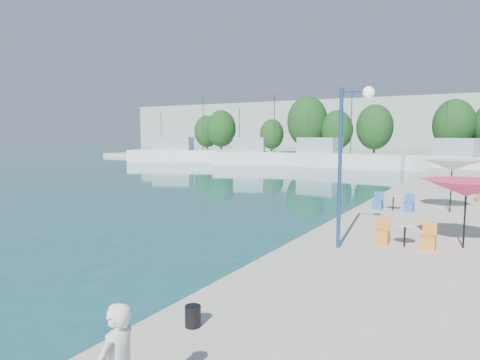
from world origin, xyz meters
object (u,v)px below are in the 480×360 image
Objects in this scene: trawler_01 at (188,155)px; umbrella_pink at (466,188)px; trawler_03 at (334,159)px; street_lamp at (351,137)px; umbrella_white at (452,165)px; bollard at (193,316)px; trawler_04 at (475,164)px; trawler_02 at (262,157)px.

umbrella_pink is (40.40, -38.73, 1.43)m from trawler_01.
trawler_03 is 43.40m from street_lamp.
trawler_01 reaches higher than umbrella_white.
street_lamp is at bearing -104.64° from umbrella_white.
bollard is at bearing -76.65° from trawler_01.
street_lamp is (13.82, -41.03, 3.02)m from trawler_03.
umbrella_white reaches higher than bollard.
trawler_04 is (16.13, -2.12, 0.00)m from trawler_03.
trawler_04 is 5.92× the size of umbrella_white.
trawler_02 is 0.82× the size of trawler_03.
trawler_02 is (13.36, -0.74, 0.00)m from trawler_01.
bollard is (-0.88, -7.00, -3.29)m from street_lamp.
trawler_01 is 55.17m from street_lamp.
bollard is at bearing -120.69° from street_lamp.
trawler_01 is at bearing 154.58° from trawler_02.
umbrella_pink is (16.96, -39.18, 1.43)m from trawler_03.
trawler_01 is at bearing 109.05° from street_lamp.
trawler_02 is 52.19m from bollard.
bollard is at bearing -70.12° from trawler_03.
trawler_03 reaches higher than umbrella_white.
street_lamp is at bearing 82.82° from bollard.
trawler_01 is at bearing -161.11° from trawler_04.
trawler_01 is at bearing -174.09° from trawler_03.
umbrella_white is (26.14, -31.24, 1.71)m from trawler_02.
umbrella_pink is 6.81m from umbrella_white.
trawler_02 is 10.15m from trawler_03.
trawler_01 is at bearing 136.21° from umbrella_pink.
umbrella_white is 16.03m from bollard.
umbrella_white is (-0.07, -30.31, 1.71)m from trawler_04.
umbrella_pink is (0.83, -37.06, 1.43)m from trawler_04.
street_lamp is (37.26, -40.57, 3.02)m from trawler_01.
umbrella_white reaches higher than umbrella_pink.
trawler_01 and trawler_03 have the same top height.
umbrella_pink is at bearing -82.43° from umbrella_white.
trawler_02 is 35.77× the size of bollard.
trawler_01 is 48.90× the size of bollard.
trawler_01 is 7.66× the size of umbrella_white.
umbrella_pink reaches higher than bollard.
trawler_03 is at bearing -15.48° from trawler_02.
trawler_03 is (23.44, 0.45, 0.00)m from trawler_01.
street_lamp reaches higher than bollard.
bollard is (-3.13, -15.60, -1.98)m from umbrella_white.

